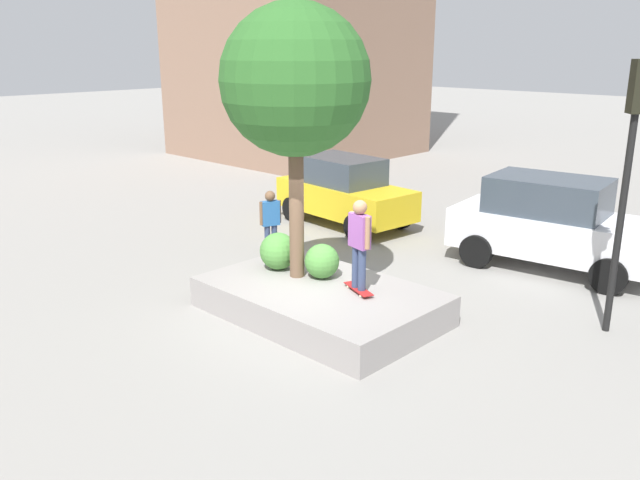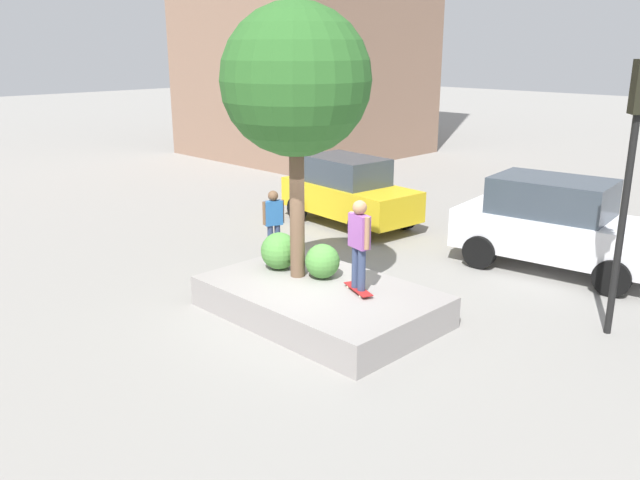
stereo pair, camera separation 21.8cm
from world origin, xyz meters
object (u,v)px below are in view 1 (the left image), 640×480
skateboarder (359,238)px  taxi_cab (344,191)px  traffic_light_corner (630,153)px  police_car (552,223)px  plaza_tree (295,81)px  planter_ledge (320,301)px  pedestrian_crossing (271,218)px  skateboard (358,289)px

skateboarder → taxi_cab: size_ratio=0.39×
traffic_light_corner → police_car: bearing=132.1°
police_car → plaza_tree: bearing=-115.2°
plaza_tree → taxi_cab: (-3.30, 5.03, -3.28)m
planter_ledge → pedestrian_crossing: 3.89m
skateboard → traffic_light_corner: size_ratio=0.18×
skateboarder → police_car: (1.15, 5.30, -0.55)m
skateboard → pedestrian_crossing: bearing=159.3°
traffic_light_corner → pedestrian_crossing: 7.94m
skateboard → traffic_light_corner: bearing=38.8°
taxi_cab → police_car: bearing=4.2°
plaza_tree → police_car: bearing=64.8°
police_car → pedestrian_crossing: (-5.23, -3.76, -0.13)m
plaza_tree → taxi_cab: bearing=123.2°
planter_ledge → pedestrian_crossing: (-3.38, 1.82, 0.63)m
planter_ledge → pedestrian_crossing: bearing=151.7°
planter_ledge → police_car: (1.85, 5.58, 0.76)m
skateboard → plaza_tree: bearing=-173.3°
skateboard → traffic_light_corner: traffic_light_corner is taller
skateboard → police_car: (1.15, 5.30, 0.41)m
traffic_light_corner → pedestrian_crossing: size_ratio=2.94×
traffic_light_corner → skateboard: bearing=-141.2°
planter_ledge → plaza_tree: bearing=171.1°
skateboarder → pedestrian_crossing: skateboarder is taller
plaza_tree → planter_ledge: bearing=-8.9°
pedestrian_crossing → taxi_cab: bearing=100.8°
police_car → traffic_light_corner: size_ratio=1.00×
planter_ledge → plaza_tree: size_ratio=0.85×
taxi_cab → traffic_light_corner: 8.71m
police_car → taxi_cab: bearing=-175.8°
skateboarder → police_car: bearing=77.8°
skateboard → taxi_cab: taxi_cab is taller
taxi_cab → planter_ledge: bearing=-52.0°
planter_ledge → skateboard: skateboard is taller
taxi_cab → police_car: police_car is taller
police_car → skateboard: bearing=-102.2°
taxi_cab → pedestrian_crossing: taxi_cab is taller
traffic_light_corner → planter_ledge: bearing=-143.6°
taxi_cab → pedestrian_crossing: bearing=-79.2°
skateboarder → skateboard: bearing=9.5°
plaza_tree → police_car: (2.57, 5.47, -3.20)m
skateboarder → taxi_cab: 6.81m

